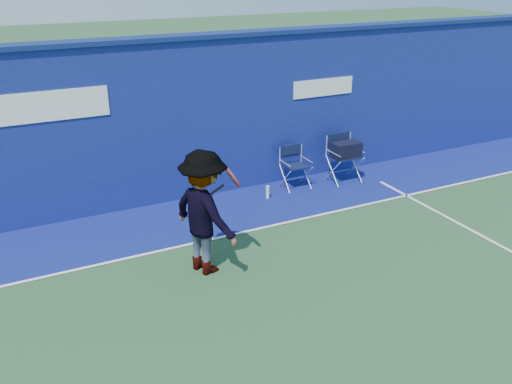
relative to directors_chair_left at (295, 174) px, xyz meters
name	(u,v)px	position (x,y,z in m)	size (l,w,h in m)	color
ground	(287,364)	(-2.75, -4.59, -0.28)	(80.00, 80.00, 0.00)	#284B2B
stadium_wall	(150,123)	(-2.76, 0.61, 1.27)	(24.00, 0.50, 3.08)	navy
out_of_bounds_strip	(174,222)	(-2.75, -0.49, -0.28)	(24.00, 1.80, 0.01)	navy
court_lines	(263,334)	(-2.75, -3.99, -0.27)	(24.00, 12.00, 0.01)	white
directors_chair_left	(295,174)	(0.00, 0.00, 0.00)	(0.51, 0.47, 0.86)	silver
directors_chair_right	(344,162)	(1.09, -0.15, 0.13)	(0.59, 0.53, 0.99)	silver
water_bottle	(268,192)	(-0.77, -0.27, -0.15)	(0.07, 0.07, 0.26)	white
tennis_player	(204,212)	(-2.81, -2.21, 0.66)	(1.07, 1.38, 1.88)	#EA4738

